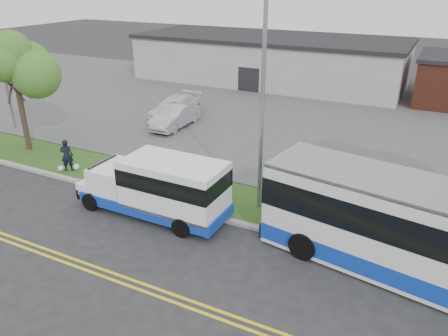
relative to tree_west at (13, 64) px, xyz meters
The scene contains 17 objects.
ground 13.43m from the tree_west, 14.93° to the right, with size 140.00×140.00×0.00m, color #28282B.
lane_line_north 14.83m from the tree_west, 30.43° to the right, with size 70.00×0.12×0.01m, color yellow.
lane_line_south 14.97m from the tree_west, 31.49° to the right, with size 70.00×0.12×0.01m, color yellow.
curb 13.19m from the tree_west, ahead, with size 80.00×0.30×0.15m, color #9E9B93.
verge 13.03m from the tree_west, ahead, with size 80.00×3.30×0.10m, color #2A541C.
parking_lot 18.98m from the tree_west, 48.99° to the left, with size 80.00×25.00×0.10m, color #4C4C4F.
commercial_building 24.72m from the tree_west, 75.85° to the left, with size 25.40×10.40×4.35m.
tree_west is the anchor object (origin of this frame).
streetlight_near 15.01m from the tree_west, ahead, with size 0.35×1.53×9.50m.
streetlight_far 4.62m from the tree_west, 151.02° to the left, with size 0.35×1.53×8.00m.
shuttle_bus 12.42m from the tree_west, 13.99° to the right, with size 6.99×2.40×2.67m.
transit_bus 22.74m from the tree_west, ahead, with size 12.52×4.80×3.39m.
pedestrian 6.24m from the tree_west, 16.20° to the right, with size 0.63×0.41×1.73m, color black.
parked_car_a 10.25m from the tree_west, 53.07° to the left, with size 1.57×4.51×1.49m, color #B2B4BA.
parked_car_b 11.15m from the tree_west, 64.67° to the left, with size 2.09×5.13×1.49m, color white.
grocery_bag_left 6.59m from the tree_west, 20.37° to the right, with size 0.32×0.32×0.32m, color white.
grocery_bag_right 6.89m from the tree_west, 12.40° to the right, with size 0.32×0.32×0.32m, color white.
Camera 1 is at (9.37, -13.28, 9.60)m, focal length 35.00 mm.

